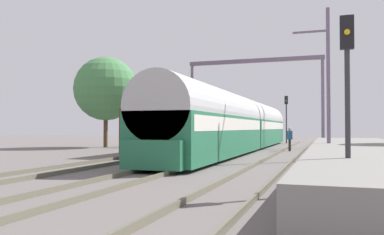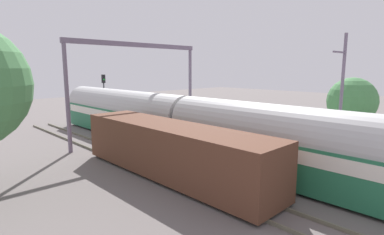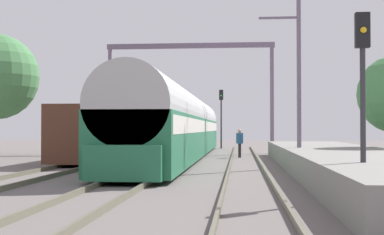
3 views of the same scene
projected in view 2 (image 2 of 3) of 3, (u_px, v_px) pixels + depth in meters
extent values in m
plane|color=#665F5D|center=(383.00, 209.00, 12.73)|extent=(120.00, 120.00, 0.00)
cube|color=#63604E|center=(359.00, 235.00, 10.58)|extent=(0.08, 60.00, 0.16)
cube|color=#63604E|center=(379.00, 213.00, 12.22)|extent=(0.08, 60.00, 0.16)
cube|color=gray|center=(382.00, 154.00, 19.32)|extent=(4.40, 28.00, 0.90)
cube|color=#236B47|center=(296.00, 160.00, 15.33)|extent=(2.90, 16.00, 2.20)
cube|color=silver|center=(297.00, 148.00, 15.23)|extent=(2.93, 15.36, 0.64)
cylinder|color=#B4B4B4|center=(298.00, 135.00, 15.12)|extent=(2.84, 16.00, 2.84)
cube|color=#236B47|center=(123.00, 121.00, 26.90)|extent=(2.90, 16.00, 2.20)
cube|color=silver|center=(123.00, 114.00, 26.80)|extent=(2.93, 15.36, 0.64)
cylinder|color=#B4B4B4|center=(123.00, 106.00, 26.69)|extent=(2.84, 16.00, 2.84)
cube|color=#563323|center=(171.00, 149.00, 16.38)|extent=(2.80, 13.00, 2.70)
cube|color=black|center=(172.00, 172.00, 16.59)|extent=(2.52, 11.96, 0.10)
cylinder|color=#252525|center=(218.00, 138.00, 23.78)|extent=(0.25, 0.25, 0.85)
cube|color=#285684|center=(218.00, 129.00, 23.66)|extent=(0.42, 0.47, 0.64)
sphere|color=tan|center=(218.00, 123.00, 23.59)|extent=(0.24, 0.24, 0.24)
cylinder|color=#2D2D33|center=(105.00, 103.00, 32.92)|extent=(0.14, 0.14, 4.29)
cube|color=black|center=(103.00, 79.00, 32.50)|extent=(0.36, 0.20, 0.90)
sphere|color=#19D133|center=(104.00, 79.00, 32.43)|extent=(0.16, 0.16, 0.16)
cylinder|color=slate|center=(67.00, 99.00, 20.71)|extent=(0.28, 0.28, 7.50)
cylinder|color=slate|center=(190.00, 91.00, 28.72)|extent=(0.28, 0.28, 7.50)
cube|color=slate|center=(137.00, 45.00, 24.09)|extent=(12.03, 0.24, 0.36)
cylinder|color=slate|center=(341.00, 97.00, 19.37)|extent=(0.20, 0.20, 8.00)
cube|color=slate|center=(339.00, 52.00, 18.30)|extent=(1.80, 0.10, 0.10)
cylinder|color=#4C3826|center=(349.00, 131.00, 23.57)|extent=(0.36, 0.36, 1.99)
sphere|color=#458048|center=(352.00, 101.00, 23.19)|extent=(3.63, 3.63, 3.63)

